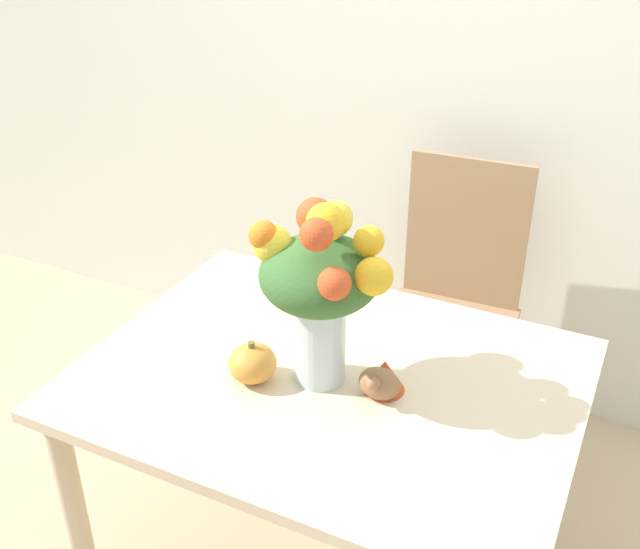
{
  "coord_description": "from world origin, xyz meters",
  "views": [
    {
      "loc": [
        0.61,
        -1.3,
        1.79
      ],
      "look_at": [
        -0.02,
        -0.02,
        1.0
      ],
      "focal_mm": 42.0,
      "sensor_mm": 36.0,
      "label": 1
    }
  ],
  "objects_px": {
    "flower_vase": "(320,282)",
    "dining_chair_near_window": "(451,306)",
    "pumpkin": "(252,363)",
    "turkey_figurine": "(382,379)"
  },
  "relations": [
    {
      "from": "pumpkin",
      "to": "turkey_figurine",
      "type": "xyz_separation_m",
      "value": [
        0.29,
        0.08,
        -0.01
      ]
    },
    {
      "from": "flower_vase",
      "to": "dining_chair_near_window",
      "type": "distance_m",
      "value": 0.94
    },
    {
      "from": "flower_vase",
      "to": "pumpkin",
      "type": "bearing_deg",
      "value": -152.2
    },
    {
      "from": "flower_vase",
      "to": "turkey_figurine",
      "type": "bearing_deg",
      "value": 3.21
    },
    {
      "from": "pumpkin",
      "to": "turkey_figurine",
      "type": "bearing_deg",
      "value": 15.75
    },
    {
      "from": "flower_vase",
      "to": "turkey_figurine",
      "type": "relative_size",
      "value": 3.57
    },
    {
      "from": "pumpkin",
      "to": "flower_vase",
      "type": "bearing_deg",
      "value": 27.8
    },
    {
      "from": "flower_vase",
      "to": "dining_chair_near_window",
      "type": "height_order",
      "value": "flower_vase"
    },
    {
      "from": "flower_vase",
      "to": "pumpkin",
      "type": "xyz_separation_m",
      "value": [
        -0.14,
        -0.07,
        -0.21
      ]
    },
    {
      "from": "turkey_figurine",
      "to": "dining_chair_near_window",
      "type": "bearing_deg",
      "value": 94.39
    }
  ]
}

